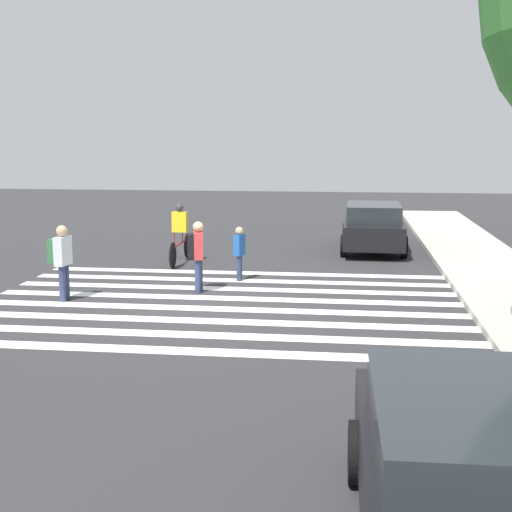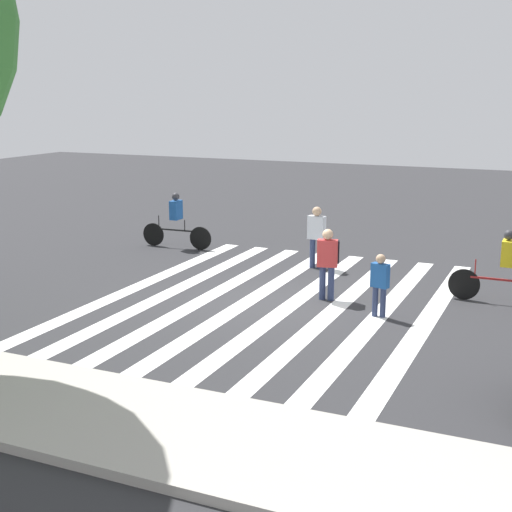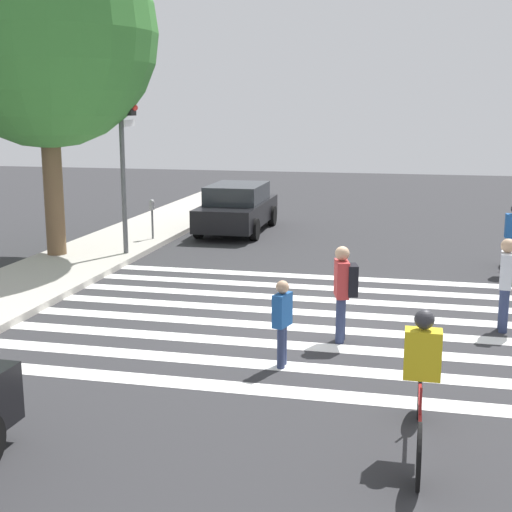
% 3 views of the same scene
% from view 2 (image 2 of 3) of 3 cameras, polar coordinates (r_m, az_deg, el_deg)
% --- Properties ---
extents(ground_plane, '(60.00, 60.00, 0.00)m').
position_cam_2_polar(ground_plane, '(15.55, 1.20, -3.71)').
color(ground_plane, '#2D2D30').
extents(sidewalk_curb, '(36.00, 2.50, 0.14)m').
position_cam_2_polar(sidewalk_curb, '(10.42, -12.57, -12.34)').
color(sidewalk_curb, '#ADA89E').
rests_on(sidewalk_curb, ground_plane).
extents(crosswalk_stripes, '(7.12, 10.00, 0.01)m').
position_cam_2_polar(crosswalk_stripes, '(15.55, 1.20, -3.70)').
color(crosswalk_stripes, white).
rests_on(crosswalk_stripes, ground_plane).
extents(pedestrian_child_with_backpack, '(0.47, 0.43, 1.59)m').
position_cam_2_polar(pedestrian_child_with_backpack, '(15.60, 5.79, -0.20)').
color(pedestrian_child_with_backpack, navy).
rests_on(pedestrian_child_with_backpack, ground_plane).
extents(pedestrian_adult_yellow_jacket, '(0.39, 0.26, 1.31)m').
position_cam_2_polar(pedestrian_adult_yellow_jacket, '(14.58, 9.88, -2.04)').
color(pedestrian_adult_yellow_jacket, navy).
rests_on(pedestrian_adult_yellow_jacket, ground_plane).
extents(pedestrian_adult_tall_backpack, '(0.47, 0.40, 1.61)m').
position_cam_2_polar(pedestrian_adult_tall_backpack, '(18.43, 4.89, 1.92)').
color(pedestrian_adult_tall_backpack, navy).
rests_on(pedestrian_adult_tall_backpack, ground_plane).
extents(cyclist_mid_street, '(2.39, 0.40, 1.63)m').
position_cam_2_polar(cyclist_mid_street, '(16.11, 19.42, -0.68)').
color(cyclist_mid_street, black).
rests_on(cyclist_mid_street, ground_plane).
extents(cyclist_near_curb, '(2.23, 0.41, 1.62)m').
position_cam_2_polar(cyclist_near_curb, '(20.89, -6.41, 3.00)').
color(cyclist_near_curb, black).
rests_on(cyclist_near_curb, ground_plane).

